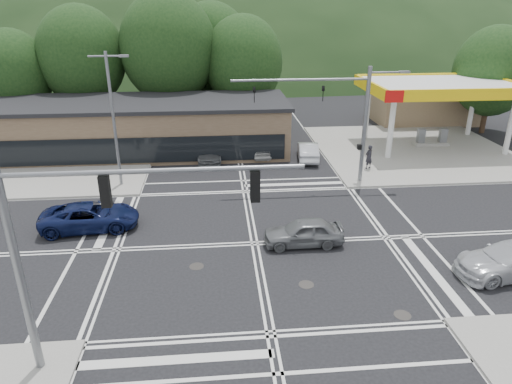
{
  "coord_description": "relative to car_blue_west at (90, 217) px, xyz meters",
  "views": [
    {
      "loc": [
        -1.84,
        -21.12,
        11.85
      ],
      "look_at": [
        0.41,
        3.7,
        1.4
      ],
      "focal_mm": 32.0,
      "sensor_mm": 36.0,
      "label": 1
    }
  ],
  "objects": [
    {
      "name": "car_queue_a",
      "position": [
        14.53,
        10.92,
        -0.02
      ],
      "size": [
        2.06,
        4.51,
        1.43
      ],
      "primitive_type": "imported",
      "rotation": [
        0.0,
        0.0,
        3.01
      ],
      "color": "silver",
      "rests_on": "ground"
    },
    {
      "name": "ground",
      "position": [
        9.03,
        -2.58,
        -0.74
      ],
      "size": [
        120.0,
        120.0,
        0.0
      ],
      "primitive_type": "plane",
      "color": "black",
      "rests_on": "ground"
    },
    {
      "name": "car_northbound",
      "position": [
        6.51,
        11.56,
        -0.09
      ],
      "size": [
        2.13,
        4.62,
        1.31
      ],
      "primitive_type": "imported",
      "rotation": [
        0.0,
        0.0,
        0.07
      ],
      "color": "#575A5B",
      "rests_on": "ground"
    },
    {
      "name": "signal_mast_ne",
      "position": [
        15.97,
        5.62,
        4.33
      ],
      "size": [
        11.65,
        0.3,
        8.0
      ],
      "color": "slate",
      "rests_on": "ground"
    },
    {
      "name": "tree_ne",
      "position": [
        33.03,
        17.42,
        5.1
      ],
      "size": [
        7.2,
        7.2,
        9.99
      ],
      "color": "#382619",
      "rests_on": "ground"
    },
    {
      "name": "gas_station_canopy",
      "position": [
        26.01,
        13.42,
        4.3
      ],
      "size": [
        12.32,
        8.34,
        5.75
      ],
      "color": "silver",
      "rests_on": "ground"
    },
    {
      "name": "streetlight_nw",
      "position": [
        0.58,
        6.42,
        4.31
      ],
      "size": [
        2.5,
        0.25,
        9.0
      ],
      "color": "slate",
      "rests_on": "ground"
    },
    {
      "name": "pedestrian",
      "position": [
        18.57,
        7.98,
        0.32
      ],
      "size": [
        0.79,
        0.69,
        1.81
      ],
      "primitive_type": "imported",
      "rotation": [
        0.0,
        0.0,
        3.63
      ],
      "color": "black",
      "rests_on": "sidewalk_ne"
    },
    {
      "name": "car_grey_center",
      "position": [
        11.56,
        -2.88,
        -0.03
      ],
      "size": [
        4.18,
        1.7,
        1.42
      ],
      "primitive_type": "imported",
      "rotation": [
        0.0,
        0.0,
        -1.57
      ],
      "color": "slate",
      "rests_on": "ground"
    },
    {
      "name": "hill_north",
      "position": [
        9.03,
        87.42,
        -0.74
      ],
      "size": [
        252.0,
        126.0,
        140.0
      ],
      "primitive_type": "ellipsoid",
      "color": "#1B3116",
      "rests_on": "ground"
    },
    {
      "name": "signal_mast_sw",
      "position": [
        2.64,
        -10.78,
        4.38
      ],
      "size": [
        9.14,
        0.28,
        8.0
      ],
      "color": "slate",
      "rests_on": "ground"
    },
    {
      "name": "sidewalk_ne",
      "position": [
        24.03,
        12.42,
        -0.66
      ],
      "size": [
        16.0,
        16.0,
        0.15
      ],
      "primitive_type": "cube",
      "color": "gray",
      "rests_on": "ground"
    },
    {
      "name": "sidewalk_nw",
      "position": [
        -5.97,
        12.42,
        -0.66
      ],
      "size": [
        16.0,
        16.0,
        0.15
      ],
      "primitive_type": "cube",
      "color": "gray",
      "rests_on": "ground"
    },
    {
      "name": "tree_n_d",
      "position": [
        -10.97,
        20.42,
        5.1
      ],
      "size": [
        6.8,
        6.8,
        9.76
      ],
      "color": "#382619",
      "rests_on": "ground"
    },
    {
      "name": "tree_n_e",
      "position": [
        7.03,
        25.42,
        6.4
      ],
      "size": [
        8.4,
        8.4,
        11.98
      ],
      "color": "#382619",
      "rests_on": "ground"
    },
    {
      "name": "tree_n_a",
      "position": [
        -4.97,
        21.42,
        6.4
      ],
      "size": [
        8.0,
        8.0,
        11.75
      ],
      "color": "#382619",
      "rests_on": "ground"
    },
    {
      "name": "car_queue_b",
      "position": [
        10.7,
        12.13,
        -0.07
      ],
      "size": [
        1.84,
        4.0,
        1.33
      ],
      "primitive_type": "imported",
      "rotation": [
        0.0,
        0.0,
        3.21
      ],
      "color": "#BABBB6",
      "rests_on": "ground"
    },
    {
      "name": "tree_n_c",
      "position": [
        10.03,
        21.42,
        5.75
      ],
      "size": [
        7.6,
        7.6,
        10.87
      ],
      "color": "#382619",
      "rests_on": "ground"
    },
    {
      "name": "tree_n_b",
      "position": [
        3.03,
        21.42,
        7.05
      ],
      "size": [
        9.0,
        9.0,
        12.98
      ],
      "color": "#382619",
      "rests_on": "ground"
    },
    {
      "name": "convenience_store",
      "position": [
        29.03,
        22.42,
        1.16
      ],
      "size": [
        10.0,
        6.0,
        3.8
      ],
      "primitive_type": "cube",
      "color": "#846B4F",
      "rests_on": "ground"
    },
    {
      "name": "commercial_row",
      "position": [
        1.03,
        14.42,
        1.26
      ],
      "size": [
        24.0,
        8.0,
        4.0
      ],
      "primitive_type": "cube",
      "color": "brown",
      "rests_on": "ground"
    },
    {
      "name": "car_blue_west",
      "position": [
        0.0,
        0.0,
        0.0
      ],
      "size": [
        5.51,
        2.91,
        1.48
      ],
      "primitive_type": "imported",
      "rotation": [
        0.0,
        0.0,
        1.66
      ],
      "color": "#0E163E",
      "rests_on": "ground"
    }
  ]
}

